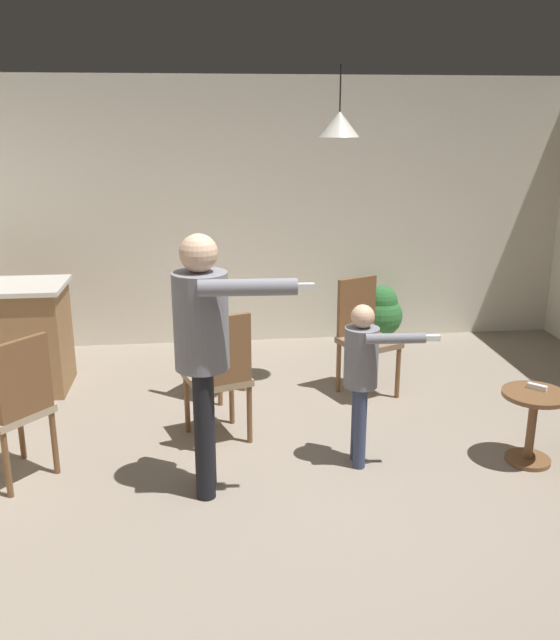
# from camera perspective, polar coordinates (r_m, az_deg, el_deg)

# --- Properties ---
(ground) EXTENTS (7.68, 7.68, 0.00)m
(ground) POSITION_cam_1_polar(r_m,az_deg,el_deg) (4.43, 2.63, -14.61)
(ground) COLOR gray
(wall_back) EXTENTS (6.40, 0.10, 2.70)m
(wall_back) POSITION_cam_1_polar(r_m,az_deg,el_deg) (7.02, -1.28, 8.99)
(wall_back) COLOR silver
(wall_back) RESTS_ON ground
(side_table_by_couch) EXTENTS (0.44, 0.44, 0.52)m
(side_table_by_couch) POSITION_cam_1_polar(r_m,az_deg,el_deg) (4.97, 20.55, -7.80)
(side_table_by_couch) COLOR brown
(side_table_by_couch) RESTS_ON ground
(person_adult) EXTENTS (0.81, 0.51, 1.66)m
(person_adult) POSITION_cam_1_polar(r_m,az_deg,el_deg) (4.08, -6.45, -1.49)
(person_adult) COLOR black
(person_adult) RESTS_ON ground
(person_child) EXTENTS (0.58, 0.36, 1.14)m
(person_child) POSITION_cam_1_polar(r_m,az_deg,el_deg) (4.53, 6.99, -3.99)
(person_child) COLOR #384260
(person_child) RESTS_ON ground
(dining_chair_by_counter) EXTENTS (0.55, 0.55, 1.00)m
(dining_chair_by_counter) POSITION_cam_1_polar(r_m,az_deg,el_deg) (5.79, 7.11, -1.03)
(dining_chair_by_counter) COLOR brown
(dining_chair_by_counter) RESTS_ON ground
(dining_chair_near_wall) EXTENTS (0.59, 0.59, 1.00)m
(dining_chair_near_wall) POSITION_cam_1_polar(r_m,az_deg,el_deg) (5.67, -6.07, -1.36)
(dining_chair_near_wall) COLOR brown
(dining_chair_near_wall) RESTS_ON ground
(dining_chair_centre_back) EXTENTS (0.53, 0.53, 1.00)m
(dining_chair_centre_back) POSITION_cam_1_polar(r_m,az_deg,el_deg) (4.88, -5.08, -4.42)
(dining_chair_centre_back) COLOR brown
(dining_chair_centre_back) RESTS_ON ground
(dining_chair_spare) EXTENTS (0.59, 0.59, 1.00)m
(dining_chair_spare) POSITION_cam_1_polar(r_m,az_deg,el_deg) (4.66, -21.44, -6.61)
(dining_chair_spare) COLOR brown
(dining_chair_spare) RESTS_ON ground
(potted_plant_corner) EXTENTS (0.43, 0.43, 0.66)m
(potted_plant_corner) POSITION_cam_1_polar(r_m,az_deg,el_deg) (6.99, 8.56, 0.50)
(potted_plant_corner) COLOR #B7B2AD
(potted_plant_corner) RESTS_ON ground
(spare_remote_on_table) EXTENTS (0.12, 0.12, 0.04)m
(spare_remote_on_table) POSITION_cam_1_polar(r_m,az_deg,el_deg) (4.95, 20.91, -5.31)
(spare_remote_on_table) COLOR white
(spare_remote_on_table) RESTS_ON side_table_by_couch
(ceiling_light_pendant) EXTENTS (0.32, 0.32, 0.55)m
(ceiling_light_pendant) POSITION_cam_1_polar(r_m,az_deg,el_deg) (5.60, 5.05, 16.18)
(ceiling_light_pendant) COLOR silver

